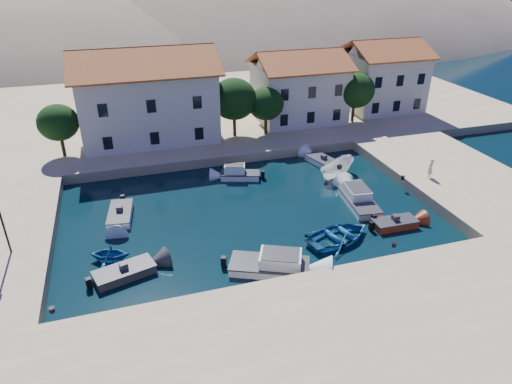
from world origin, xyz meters
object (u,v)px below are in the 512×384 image
Objects in this scene: building_right at (383,74)px; rowboat_south at (338,240)px; building_left at (147,93)px; boat_east at (336,177)px; cabin_cruiser_south at (269,264)px; cabin_cruiser_east at (359,200)px; building_mid at (299,85)px; pedestrian at (430,168)px.

rowboat_south is (-18.61, -25.98, -5.47)m from building_right.
building_left is 22.08m from boat_east.
cabin_cruiser_south is 12.09m from cabin_cruiser_east.
building_right is at bearing -70.22° from boat_east.
building_mid is 30.16m from cabin_cruiser_south.
building_left is 1.40× the size of building_mid.
cabin_cruiser_east is at bearing -11.68° from pedestrian.
building_mid is 5.77× the size of pedestrian.
building_right is 1.77× the size of rowboat_south.
cabin_cruiser_south is 19.59m from pedestrian.
cabin_cruiser_south is (-24.76, -27.91, -5.00)m from building_right.
cabin_cruiser_south is at bearing 93.36° from rowboat_south.
building_mid is 21.25m from cabin_cruiser_east.
building_mid is 20.29m from pedestrian.
rowboat_south is at bearing 4.68° from pedestrian.
building_mid reaches higher than cabin_cruiser_east.
pedestrian reaches higher than boat_east.
building_right is (30.00, 2.00, -0.46)m from building_left.
rowboat_south is at bearing -104.82° from building_mid.
building_mid is 2.26× the size of boat_east.
cabin_cruiser_east is (4.13, 4.42, 0.48)m from rowboat_south.
building_right is 21.70m from boat_east.
pedestrian is at bearing -38.25° from building_left.
building_left reaches higher than cabin_cruiser_east.
pedestrian is at bearing -74.84° from building_mid.
cabin_cruiser_south is 16.32m from boat_east.
building_left is 2.72× the size of cabin_cruiser_east.
pedestrian is at bearing -108.42° from building_right.
building_left reaches higher than building_mid.
building_right is at bearing 72.93° from cabin_cruiser_south.
pedestrian is at bearing 47.39° from cabin_cruiser_south.
boat_east is 2.55× the size of pedestrian.
rowboat_south is at bearing 41.94° from cabin_cruiser_south.
rowboat_south is at bearing -64.60° from building_left.
cabin_cruiser_east is (15.52, -19.56, -5.46)m from building_left.
pedestrian is (7.71, 1.25, 1.43)m from cabin_cruiser_east.
building_mid is 1.95× the size of cabin_cruiser_east.
pedestrian reaches higher than cabin_cruiser_east.
boat_east is at bearing 0.40° from cabin_cruiser_east.
boat_east is at bearing -53.44° from pedestrian.
building_mid is at bearing -95.72° from pedestrian.
boat_east is at bearing -40.49° from building_left.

